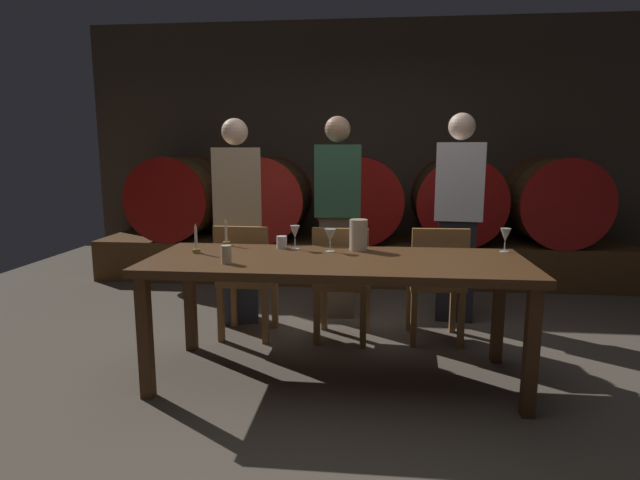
{
  "coord_description": "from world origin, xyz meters",
  "views": [
    {
      "loc": [
        0.16,
        -3.06,
        1.42
      ],
      "look_at": [
        -0.18,
        0.25,
        0.84
      ],
      "focal_mm": 28.85,
      "sensor_mm": 36.0,
      "label": 1
    }
  ],
  "objects_px": {
    "wine_barrel_right": "(456,200)",
    "guest_right": "(458,216)",
    "wine_barrel_far_left": "(180,197)",
    "wine_barrel_left": "(268,198)",
    "cup_right": "(282,242)",
    "wine_glass_right": "(505,236)",
    "wine_glass_left": "(295,233)",
    "chair_left": "(245,276)",
    "candle_left": "(196,245)",
    "pitcher": "(358,235)",
    "guest_left": "(237,220)",
    "dining_table": "(336,270)",
    "candle_right": "(226,238)",
    "chair_right": "(437,279)",
    "guest_center": "(337,216)",
    "wine_barrel_far_right": "(553,201)",
    "chair_center": "(342,279)",
    "wine_barrel_center": "(360,199)",
    "cup_left": "(226,254)",
    "wine_glass_center": "(330,236)"
  },
  "relations": [
    {
      "from": "guest_left",
      "to": "candle_left",
      "type": "height_order",
      "value": "guest_left"
    },
    {
      "from": "guest_center",
      "to": "dining_table",
      "type": "bearing_deg",
      "value": 88.83
    },
    {
      "from": "candle_left",
      "to": "cup_right",
      "type": "xyz_separation_m",
      "value": [
        0.52,
        0.22,
        -0.01
      ]
    },
    {
      "from": "wine_barrel_left",
      "to": "cup_left",
      "type": "relative_size",
      "value": 8.59
    },
    {
      "from": "guest_left",
      "to": "cup_left",
      "type": "bearing_deg",
      "value": 85.44
    },
    {
      "from": "wine_barrel_far_left",
      "to": "guest_right",
      "type": "relative_size",
      "value": 0.53
    },
    {
      "from": "wine_barrel_right",
      "to": "wine_barrel_far_right",
      "type": "relative_size",
      "value": 1.0
    },
    {
      "from": "wine_glass_right",
      "to": "wine_barrel_far_left",
      "type": "bearing_deg",
      "value": 143.19
    },
    {
      "from": "candle_right",
      "to": "cup_right",
      "type": "xyz_separation_m",
      "value": [
        0.4,
        -0.07,
        -0.01
      ]
    },
    {
      "from": "wine_barrel_right",
      "to": "chair_left",
      "type": "relative_size",
      "value": 1.04
    },
    {
      "from": "wine_barrel_far_right",
      "to": "candle_left",
      "type": "bearing_deg",
      "value": -140.11
    },
    {
      "from": "chair_center",
      "to": "chair_right",
      "type": "distance_m",
      "value": 0.7
    },
    {
      "from": "pitcher",
      "to": "wine_barrel_left",
      "type": "bearing_deg",
      "value": 115.07
    },
    {
      "from": "wine_barrel_center",
      "to": "cup_left",
      "type": "relative_size",
      "value": 8.59
    },
    {
      "from": "dining_table",
      "to": "guest_center",
      "type": "distance_m",
      "value": 1.27
    },
    {
      "from": "candle_left",
      "to": "pitcher",
      "type": "xyz_separation_m",
      "value": [
        1.03,
        0.2,
        0.05
      ]
    },
    {
      "from": "dining_table",
      "to": "candle_left",
      "type": "height_order",
      "value": "candle_left"
    },
    {
      "from": "wine_barrel_left",
      "to": "wine_barrel_far_right",
      "type": "distance_m",
      "value": 3.07
    },
    {
      "from": "wine_barrel_far_right",
      "to": "candle_right",
      "type": "xyz_separation_m",
      "value": [
        -2.9,
        -2.23,
        -0.07
      ]
    },
    {
      "from": "chair_right",
      "to": "guest_center",
      "type": "distance_m",
      "value": 1.04
    },
    {
      "from": "guest_right",
      "to": "candle_right",
      "type": "height_order",
      "value": "guest_right"
    },
    {
      "from": "wine_barrel_far_right",
      "to": "chair_right",
      "type": "xyz_separation_m",
      "value": [
        -1.42,
        -1.92,
        -0.41
      ]
    },
    {
      "from": "dining_table",
      "to": "cup_right",
      "type": "height_order",
      "value": "cup_right"
    },
    {
      "from": "guest_right",
      "to": "wine_glass_left",
      "type": "xyz_separation_m",
      "value": [
        -1.21,
        -0.99,
        -0.0
      ]
    },
    {
      "from": "wine_barrel_left",
      "to": "cup_right",
      "type": "distance_m",
      "value": 2.37
    },
    {
      "from": "chair_left",
      "to": "guest_right",
      "type": "relative_size",
      "value": 0.51
    },
    {
      "from": "wine_barrel_center",
      "to": "wine_glass_center",
      "type": "bearing_deg",
      "value": -93.13
    },
    {
      "from": "chair_left",
      "to": "wine_barrel_far_right",
      "type": "bearing_deg",
      "value": -143.96
    },
    {
      "from": "wine_barrel_far_left",
      "to": "chair_left",
      "type": "bearing_deg",
      "value": -57.57
    },
    {
      "from": "cup_right",
      "to": "wine_glass_right",
      "type": "bearing_deg",
      "value": 0.77
    },
    {
      "from": "wine_barrel_far_left",
      "to": "wine_barrel_left",
      "type": "xyz_separation_m",
      "value": [
        1.02,
        0.0,
        0.0
      ]
    },
    {
      "from": "wine_barrel_far_right",
      "to": "pitcher",
      "type": "bearing_deg",
      "value": -130.61
    },
    {
      "from": "chair_right",
      "to": "wine_glass_right",
      "type": "height_order",
      "value": "wine_glass_right"
    },
    {
      "from": "wine_barrel_far_right",
      "to": "chair_center",
      "type": "distance_m",
      "value": 2.92
    },
    {
      "from": "guest_center",
      "to": "cup_right",
      "type": "height_order",
      "value": "guest_center"
    },
    {
      "from": "wine_barrel_left",
      "to": "guest_left",
      "type": "xyz_separation_m",
      "value": [
        0.07,
        -1.59,
        -0.04
      ]
    },
    {
      "from": "wine_barrel_right",
      "to": "chair_right",
      "type": "relative_size",
      "value": 1.04
    },
    {
      "from": "guest_left",
      "to": "guest_right",
      "type": "distance_m",
      "value": 1.82
    },
    {
      "from": "wine_barrel_right",
      "to": "guest_right",
      "type": "distance_m",
      "value": 1.36
    },
    {
      "from": "wine_barrel_far_right",
      "to": "wine_glass_right",
      "type": "height_order",
      "value": "wine_barrel_far_right"
    },
    {
      "from": "wine_glass_left",
      "to": "chair_left",
      "type": "bearing_deg",
      "value": 139.79
    },
    {
      "from": "wine_barrel_left",
      "to": "guest_right",
      "type": "xyz_separation_m",
      "value": [
        1.87,
        -1.34,
        -0.01
      ]
    },
    {
      "from": "wine_barrel_far_right",
      "to": "candle_left",
      "type": "distance_m",
      "value": 3.93
    },
    {
      "from": "guest_right",
      "to": "wine_glass_center",
      "type": "height_order",
      "value": "guest_right"
    },
    {
      "from": "wine_glass_center",
      "to": "wine_glass_right",
      "type": "relative_size",
      "value": 0.97
    },
    {
      "from": "guest_center",
      "to": "pitcher",
      "type": "relative_size",
      "value": 8.34
    },
    {
      "from": "wine_barrel_right",
      "to": "candle_right",
      "type": "height_order",
      "value": "wine_barrel_right"
    },
    {
      "from": "wine_barrel_center",
      "to": "cup_right",
      "type": "relative_size",
      "value": 11.19
    },
    {
      "from": "wine_barrel_far_right",
      "to": "guest_center",
      "type": "height_order",
      "value": "guest_center"
    },
    {
      "from": "candle_left",
      "to": "guest_center",
      "type": "bearing_deg",
      "value": 55.03
    }
  ]
}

